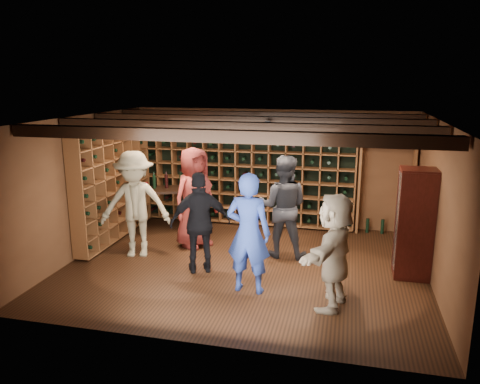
% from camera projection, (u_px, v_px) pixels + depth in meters
% --- Properties ---
extents(ground, '(6.00, 6.00, 0.00)m').
position_uv_depth(ground, '(245.00, 265.00, 8.04)').
color(ground, '#321A0D').
rests_on(ground, ground).
extents(room_shell, '(6.00, 6.00, 6.00)m').
position_uv_depth(room_shell, '(246.00, 124.00, 7.51)').
color(room_shell, brown).
rests_on(room_shell, ground).
extents(wine_rack_back, '(4.65, 0.30, 2.20)m').
position_uv_depth(wine_rack_back, '(245.00, 173.00, 10.09)').
color(wine_rack_back, brown).
rests_on(wine_rack_back, ground).
extents(wine_rack_left, '(0.30, 2.65, 2.20)m').
position_uv_depth(wine_rack_left, '(114.00, 182.00, 9.18)').
color(wine_rack_left, brown).
rests_on(wine_rack_left, ground).
extents(crate_shelf, '(1.20, 0.32, 2.07)m').
position_uv_depth(crate_shelf, '(388.00, 159.00, 9.32)').
color(crate_shelf, brown).
rests_on(crate_shelf, ground).
extents(display_cabinet, '(0.55, 0.50, 1.75)m').
position_uv_depth(display_cabinet, '(414.00, 226.00, 7.42)').
color(display_cabinet, '#370E0B').
rests_on(display_cabinet, ground).
extents(man_blue_shirt, '(0.69, 0.48, 1.83)m').
position_uv_depth(man_blue_shirt, '(248.00, 233.00, 6.88)').
color(man_blue_shirt, navy).
rests_on(man_blue_shirt, ground).
extents(man_grey_suit, '(0.90, 0.70, 1.84)m').
position_uv_depth(man_grey_suit, '(283.00, 206.00, 8.29)').
color(man_grey_suit, black).
rests_on(man_grey_suit, ground).
extents(guest_red_floral, '(1.00, 1.11, 1.90)m').
position_uv_depth(guest_red_floral, '(195.00, 198.00, 8.78)').
color(guest_red_floral, maroon).
rests_on(guest_red_floral, ground).
extents(guest_woman_black, '(1.07, 0.76, 1.68)m').
position_uv_depth(guest_woman_black, '(200.00, 223.00, 7.61)').
color(guest_woman_black, black).
rests_on(guest_woman_black, ground).
extents(guest_khaki, '(1.37, 1.00, 1.91)m').
position_uv_depth(guest_khaki, '(135.00, 204.00, 8.29)').
color(guest_khaki, '#817659').
rests_on(guest_khaki, ground).
extents(guest_beige, '(0.87, 1.60, 1.65)m').
position_uv_depth(guest_beige, '(334.00, 251.00, 6.42)').
color(guest_beige, gray).
rests_on(guest_beige, ground).
extents(tasting_table, '(1.34, 1.00, 1.19)m').
position_uv_depth(tasting_table, '(169.00, 194.00, 9.72)').
color(tasting_table, black).
rests_on(tasting_table, ground).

